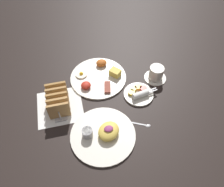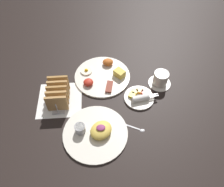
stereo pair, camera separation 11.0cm
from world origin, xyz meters
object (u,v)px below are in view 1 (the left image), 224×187
object	(u,v)px
plate_condiments	(139,93)
coffee_cup	(156,74)
plate_foreground	(103,134)
plate_breakfast	(99,77)
toast_rack	(58,100)

from	to	relation	value
plate_condiments	coffee_cup	xyz separation A→B (m)	(0.12, 0.09, 0.02)
plate_condiments	plate_foreground	distance (m)	0.29
plate_breakfast	toast_rack	bearing A→B (deg)	-147.13
toast_rack	plate_breakfast	bearing A→B (deg)	32.87
plate_foreground	coffee_cup	world-z (taller)	coffee_cup
plate_breakfast	toast_rack	size ratio (longest dim) A/B	1.70
plate_condiments	plate_foreground	size ratio (longest dim) A/B	0.58
plate_foreground	plate_breakfast	bearing A→B (deg)	82.22
plate_condiments	plate_foreground	bearing A→B (deg)	-140.61
plate_foreground	toast_rack	bearing A→B (deg)	130.91
toast_rack	coffee_cup	world-z (taller)	toast_rack
toast_rack	coffee_cup	size ratio (longest dim) A/B	1.50
plate_foreground	coffee_cup	xyz separation A→B (m)	(0.35, 0.28, 0.02)
plate_breakfast	toast_rack	world-z (taller)	toast_rack
plate_breakfast	coffee_cup	distance (m)	0.31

